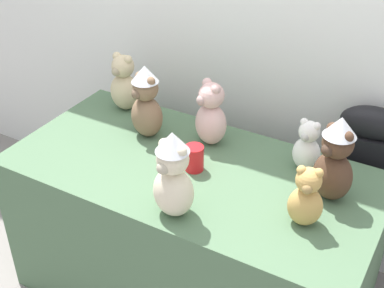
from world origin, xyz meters
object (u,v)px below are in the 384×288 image
at_px(instrument_case, 357,196).
at_px(teddy_bear_cocoa, 335,160).
at_px(teddy_bear_cream, 173,176).
at_px(teddy_bear_honey, 306,198).
at_px(display_table, 192,235).
at_px(party_cup_red, 194,158).
at_px(teddy_bear_snow, 307,147).
at_px(teddy_bear_mocha, 146,102).
at_px(teddy_bear_sand, 124,84).
at_px(teddy_bear_blush, 211,115).

height_order(instrument_case, teddy_bear_cocoa, teddy_bear_cocoa).
bearing_deg(teddy_bear_cream, teddy_bear_honey, 32.01).
distance_m(display_table, party_cup_red, 0.43).
bearing_deg(teddy_bear_cocoa, display_table, -143.47).
distance_m(teddy_bear_snow, teddy_bear_honey, 0.35).
bearing_deg(teddy_bear_cocoa, teddy_bear_mocha, -155.64).
distance_m(instrument_case, teddy_bear_snow, 0.51).
relative_size(teddy_bear_snow, party_cup_red, 2.09).
xyz_separation_m(instrument_case, teddy_bear_sand, (-1.14, -0.23, 0.40)).
distance_m(teddy_bear_snow, teddy_bear_mocha, 0.73).
bearing_deg(teddy_bear_honey, teddy_bear_cream, -170.06).
bearing_deg(teddy_bear_mocha, teddy_bear_snow, 24.65).
bearing_deg(display_table, teddy_bear_sand, 152.36).
relative_size(display_table, teddy_bear_mocha, 4.55).
bearing_deg(teddy_bear_sand, display_table, -22.44).
relative_size(teddy_bear_cocoa, party_cup_red, 3.22).
bearing_deg(teddy_bear_cream, teddy_bear_mocha, 142.64).
relative_size(teddy_bear_blush, teddy_bear_honey, 1.23).
bearing_deg(teddy_bear_blush, display_table, -53.68).
xyz_separation_m(teddy_bear_cream, teddy_bear_snow, (0.32, 0.52, -0.06)).
height_order(display_table, instrument_case, instrument_case).
height_order(teddy_bear_mocha, party_cup_red, teddy_bear_mocha).
relative_size(teddy_bear_sand, party_cup_red, 2.66).
bearing_deg(party_cup_red, display_table, 175.02).
distance_m(display_table, teddy_bear_honey, 0.72).
xyz_separation_m(display_table, teddy_bear_honey, (0.52, -0.10, 0.49)).
height_order(teddy_bear_cream, teddy_bear_snow, teddy_bear_cream).
height_order(teddy_bear_mocha, teddy_bear_honey, teddy_bear_mocha).
bearing_deg(teddy_bear_blush, teddy_bear_mocha, -134.19).
distance_m(teddy_bear_blush, teddy_bear_honey, 0.63).
height_order(teddy_bear_cream, teddy_bear_sand, teddy_bear_cream).
bearing_deg(teddy_bear_mocha, teddy_bear_blush, 33.63).
relative_size(display_table, teddy_bear_blush, 5.18).
xyz_separation_m(teddy_bear_blush, teddy_bear_mocha, (-0.28, -0.09, 0.03)).
relative_size(teddy_bear_cream, teddy_bear_mocha, 1.02).
relative_size(instrument_case, teddy_bear_cocoa, 2.70).
bearing_deg(teddy_bear_honey, teddy_bear_blush, 137.17).
bearing_deg(teddy_bear_cocoa, teddy_bear_honey, -73.59).
height_order(teddy_bear_cocoa, party_cup_red, teddy_bear_cocoa).
height_order(display_table, teddy_bear_sand, teddy_bear_sand).
height_order(teddy_bear_honey, party_cup_red, teddy_bear_honey).
bearing_deg(teddy_bear_snow, teddy_bear_cream, -114.77).
bearing_deg(instrument_case, teddy_bear_honey, -103.86).
bearing_deg(teddy_bear_blush, party_cup_red, -50.92).
xyz_separation_m(teddy_bear_cocoa, party_cup_red, (-0.54, -0.10, -0.12)).
distance_m(teddy_bear_honey, party_cup_red, 0.52).
distance_m(display_table, teddy_bear_cream, 0.62).
relative_size(teddy_bear_cocoa, teddy_bear_sand, 1.21).
xyz_separation_m(teddy_bear_cream, teddy_bear_honey, (0.44, 0.18, -0.06)).
height_order(display_table, teddy_bear_snow, teddy_bear_snow).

